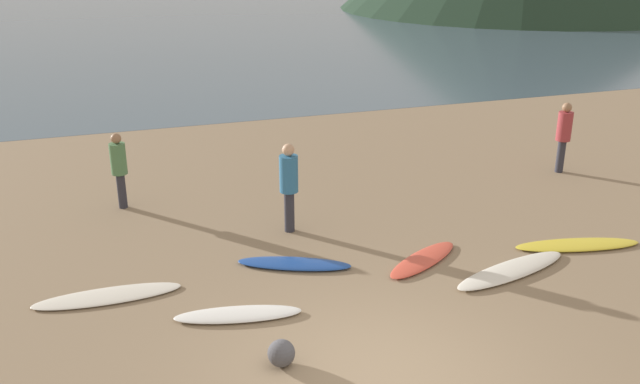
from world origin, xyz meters
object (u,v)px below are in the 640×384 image
at_px(surfboard_1, 238,314).
at_px(surfboard_5, 577,245).
at_px(surfboard_0, 108,296).
at_px(surfboard_4, 511,270).
at_px(person_0, 119,165).
at_px(person_1, 289,181).
at_px(person_2, 564,132).
at_px(beach_rock_near, 281,353).
at_px(surfboard_2, 294,264).
at_px(surfboard_3, 423,259).

distance_m(surfboard_1, surfboard_5, 6.64).
bearing_deg(surfboard_0, surfboard_1, -33.05).
distance_m(surfboard_4, person_0, 8.25).
distance_m(surfboard_0, person_0, 4.11).
bearing_deg(surfboard_1, surfboard_5, 15.25).
bearing_deg(surfboard_5, person_1, 165.86).
height_order(surfboard_4, surfboard_5, surfboard_4).
bearing_deg(surfboard_1, person_2, 36.44).
xyz_separation_m(surfboard_0, beach_rock_near, (2.18, -2.68, 0.16)).
bearing_deg(surfboard_4, surfboard_0, 153.82).
distance_m(surfboard_1, surfboard_2, 1.90).
xyz_separation_m(surfboard_2, surfboard_5, (5.31, -0.95, -0.01)).
xyz_separation_m(surfboard_4, person_2, (4.22, 4.28, 0.99)).
height_order(surfboard_0, beach_rock_near, beach_rock_near).
height_order(surfboard_0, surfboard_1, surfboard_1).
xyz_separation_m(surfboard_3, person_2, (5.49, 3.40, 1.00)).
relative_size(surfboard_1, surfboard_2, 0.96).
distance_m(surfboard_0, surfboard_1, 2.27).
height_order(surfboard_3, person_1, person_1).
relative_size(person_2, beach_rock_near, 4.62).
distance_m(surfboard_3, surfboard_4, 1.54).
distance_m(person_0, person_1, 3.87).
relative_size(surfboard_4, person_2, 1.45).
xyz_separation_m(surfboard_2, beach_rock_near, (-1.02, -2.79, 0.14)).
bearing_deg(person_2, surfboard_5, -18.88).
height_order(surfboard_3, surfboard_5, surfboard_3).
distance_m(surfboard_1, person_0, 5.50).
distance_m(surfboard_1, surfboard_3, 3.66).
bearing_deg(surfboard_0, surfboard_5, -4.76).
bearing_deg(surfboard_3, person_0, 107.55).
bearing_deg(surfboard_2, surfboard_3, 10.18).
bearing_deg(person_0, surfboard_5, 49.37).
bearing_deg(person_1, surfboard_2, -94.02).
bearing_deg(surfboard_0, beach_rock_near, -50.04).
xyz_separation_m(surfboard_5, person_1, (-4.96, 2.45, 1.03)).
bearing_deg(surfboard_4, person_0, 124.73).
distance_m(surfboard_4, beach_rock_near, 4.73).
height_order(surfboard_2, person_2, person_2).
bearing_deg(surfboard_0, surfboard_2, 2.80).
xyz_separation_m(surfboard_2, surfboard_4, (3.52, -1.46, -0.00)).
xyz_separation_m(surfboard_1, surfboard_2, (1.31, 1.37, 0.00)).
bearing_deg(surfboard_1, beach_rock_near, -66.61).
relative_size(person_0, person_2, 0.95).
relative_size(surfboard_5, person_1, 1.34).
height_order(surfboard_0, surfboard_3, surfboard_3).
height_order(surfboard_5, person_2, person_2).
relative_size(person_0, beach_rock_near, 4.37).
xyz_separation_m(surfboard_3, person_1, (-1.90, 2.08, 1.03)).
xyz_separation_m(surfboard_4, beach_rock_near, (-4.54, -1.33, 0.14)).
relative_size(surfboard_4, beach_rock_near, 6.70).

